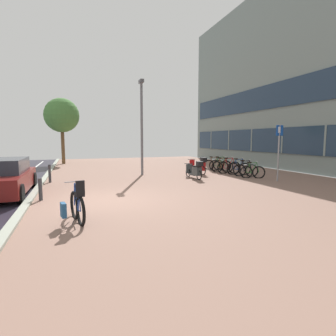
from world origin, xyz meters
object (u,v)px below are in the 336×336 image
(bicycle_rack_00, at_px, (252,172))
(bicycle_rack_06, at_px, (214,165))
(bollard_far, at_px, (50,173))
(bicycle_rack_05, at_px, (220,165))
(bicycle_foreground, at_px, (76,206))
(scooter_mid, at_px, (195,170))
(parking_sign, at_px, (279,147))
(scooter_near, at_px, (199,166))
(lamp_post, at_px, (142,122))
(bicycle_rack_02, at_px, (239,169))
(street_tree, at_px, (62,116))
(bollard_near, at_px, (40,189))
(bicycle_rack_01, at_px, (245,170))
(bicycle_rack_04, at_px, (222,167))
(parked_car_near, at_px, (3,178))
(bicycle_rack_03, at_px, (229,167))

(bicycle_rack_00, distance_m, bicycle_rack_06, 4.13)
(bollard_far, bearing_deg, bicycle_rack_05, 7.85)
(bicycle_foreground, height_order, scooter_mid, bicycle_foreground)
(bicycle_rack_05, xyz_separation_m, bollard_far, (-10.03, -1.38, 0.08))
(parking_sign, bearing_deg, bollard_far, 162.15)
(scooter_near, distance_m, bollard_far, 8.06)
(bicycle_foreground, relative_size, bicycle_rack_05, 1.13)
(lamp_post, xyz_separation_m, bollard_far, (-4.78, -1.15, -2.55))
(bicycle_rack_02, bearing_deg, bicycle_rack_00, -94.29)
(bicycle_foreground, relative_size, bicycle_rack_00, 1.17)
(lamp_post, relative_size, street_tree, 0.99)
(scooter_mid, height_order, bollard_near, scooter_mid)
(bicycle_rack_02, xyz_separation_m, street_tree, (-9.71, 10.73, 3.60))
(bicycle_foreground, height_order, bicycle_rack_01, bicycle_foreground)
(bicycle_foreground, height_order, parking_sign, parking_sign)
(bicycle_rack_02, distance_m, bollard_near, 10.54)
(bicycle_rack_04, xyz_separation_m, bollard_far, (-9.79, -0.69, 0.09))
(bicycle_foreground, relative_size, street_tree, 0.26)
(street_tree, bearing_deg, parking_sign, -53.02)
(street_tree, bearing_deg, lamp_post, -63.36)
(bicycle_rack_05, bearing_deg, parked_car_near, -161.17)
(bicycle_foreground, distance_m, parked_car_near, 4.95)
(bicycle_rack_00, distance_m, bollard_near, 10.10)
(bollard_near, bearing_deg, parked_car_near, 133.77)
(bicycle_rack_00, relative_size, bollard_far, 1.39)
(bicycle_foreground, xyz_separation_m, parked_car_near, (-2.46, 4.29, 0.24))
(bicycle_rack_03, relative_size, bicycle_rack_04, 1.07)
(bicycle_rack_04, distance_m, scooter_mid, 3.39)
(bicycle_foreground, distance_m, bicycle_rack_02, 10.82)
(bicycle_rack_02, bearing_deg, bollard_far, 176.11)
(bicycle_rack_04, bearing_deg, bollard_far, -175.94)
(bicycle_rack_05, height_order, parked_car_near, parked_car_near)
(scooter_near, bearing_deg, lamp_post, 167.79)
(bicycle_rack_01, distance_m, scooter_mid, 2.99)
(bollard_near, bearing_deg, bicycle_rack_05, 27.87)
(parked_car_near, bearing_deg, scooter_mid, 8.60)
(lamp_post, bearing_deg, parking_sign, -38.67)
(scooter_near, distance_m, street_tree, 12.82)
(bicycle_rack_05, bearing_deg, bicycle_rack_02, -90.17)
(bicycle_rack_02, xyz_separation_m, lamp_post, (-5.25, 1.83, 2.62))
(bicycle_rack_03, xyz_separation_m, scooter_mid, (-2.81, -1.24, 0.07))
(bicycle_rack_06, distance_m, scooter_near, 2.50)
(bicycle_foreground, xyz_separation_m, bollard_far, (-1.10, 6.79, 0.03))
(parking_sign, relative_size, lamp_post, 0.51)
(bicycle_rack_05, distance_m, parked_car_near, 12.04)
(bicycle_rack_05, height_order, bicycle_rack_06, bicycle_rack_05)
(street_tree, bearing_deg, bicycle_rack_04, -44.65)
(bicycle_rack_06, distance_m, bollard_near, 11.62)
(bicycle_rack_01, bearing_deg, bicycle_rack_03, 97.27)
(scooter_mid, bearing_deg, bollard_far, 169.98)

